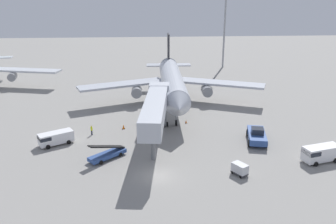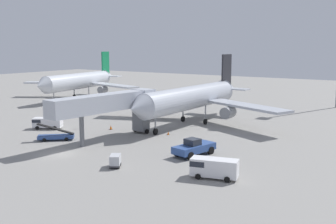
{
  "view_description": "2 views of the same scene",
  "coord_description": "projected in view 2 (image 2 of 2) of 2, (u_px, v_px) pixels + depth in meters",
  "views": [
    {
      "loc": [
        -1.59,
        -39.83,
        22.58
      ],
      "look_at": [
        2.63,
        18.95,
        2.23
      ],
      "focal_mm": 37.01,
      "sensor_mm": 36.0,
      "label": 1
    },
    {
      "loc": [
        43.36,
        -38.15,
        15.19
      ],
      "look_at": [
        5.73,
        19.17,
        3.92
      ],
      "focal_mm": 43.44,
      "sensor_mm": 36.0,
      "label": 2
    }
  ],
  "objects": [
    {
      "name": "safety_cone_bravo",
      "position": [
        111.0,
        127.0,
        74.22
      ],
      "size": [
        0.51,
        0.51,
        0.77
      ],
      "color": "black",
      "rests_on": "ground"
    },
    {
      "name": "service_van_near_center",
      "position": [
        47.0,
        122.0,
        74.78
      ],
      "size": [
        5.5,
        4.34,
        2.01
      ],
      "color": "white",
      "rests_on": "ground"
    },
    {
      "name": "pushback_tug",
      "position": [
        194.0,
        147.0,
        56.6
      ],
      "size": [
        3.99,
        6.94,
        2.43
      ],
      "color": "#2D4C8E",
      "rests_on": "ground"
    },
    {
      "name": "jet_bridge",
      "position": [
        111.0,
        104.0,
        65.3
      ],
      "size": [
        5.55,
        20.71,
        7.66
      ],
      "color": "#B2B7C1",
      "rests_on": "ground"
    },
    {
      "name": "ground_plane",
      "position": [
        60.0,
        154.0,
        57.41
      ],
      "size": [
        300.0,
        300.0,
        0.0
      ],
      "primitive_type": "plane",
      "color": "gray"
    },
    {
      "name": "baggage_cart_mid_left",
      "position": [
        115.0,
        160.0,
        51.17
      ],
      "size": [
        2.13,
        2.39,
        1.57
      ],
      "color": "#38383D",
      "rests_on": "ground"
    },
    {
      "name": "safety_cone_alpha",
      "position": [
        168.0,
        133.0,
        69.77
      ],
      "size": [
        0.39,
        0.39,
        0.6
      ],
      "color": "black",
      "rests_on": "ground"
    },
    {
      "name": "belt_loader_truck",
      "position": [
        56.0,
        136.0,
        65.7
      ],
      "size": [
        5.42,
        5.06,
        2.88
      ],
      "color": "#2D4C8E",
      "rests_on": "ground"
    },
    {
      "name": "ground_crew_worker_foreground",
      "position": [
        81.0,
        124.0,
        74.97
      ],
      "size": [
        0.33,
        0.33,
        1.69
      ],
      "color": "#1E2333",
      "rests_on": "ground"
    },
    {
      "name": "airplane_at_gate",
      "position": [
        193.0,
        98.0,
        79.23
      ],
      "size": [
        39.85,
        37.47,
        13.25
      ],
      "color": "#B7BCC6",
      "rests_on": "ground"
    },
    {
      "name": "service_van_far_left",
      "position": [
        213.0,
        167.0,
        46.83
      ],
      "size": [
        5.75,
        3.31,
        2.31
      ],
      "color": "white",
      "rests_on": "ground"
    },
    {
      "name": "airplane_background",
      "position": [
        80.0,
        81.0,
        115.83
      ],
      "size": [
        38.2,
        34.52,
        13.29
      ],
      "color": "silver",
      "rests_on": "ground"
    }
  ]
}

